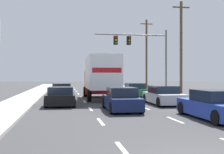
# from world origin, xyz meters

# --- Properties ---
(ground_plane) EXTENTS (140.00, 140.00, 0.00)m
(ground_plane) POSITION_xyz_m (0.00, 25.00, 0.00)
(ground_plane) COLOR #3D3D3F
(sidewalk_right) EXTENTS (2.48, 80.00, 0.14)m
(sidewalk_right) POSITION_xyz_m (6.49, 20.00, 0.07)
(sidewalk_right) COLOR #B2AFA8
(sidewalk_right) RESTS_ON ground_plane
(sidewalk_left) EXTENTS (2.48, 80.00, 0.14)m
(sidewalk_left) POSITION_xyz_m (-6.49, 20.00, 0.07)
(sidewalk_left) COLOR #B2AFA8
(sidewalk_left) RESTS_ON ground_plane
(lane_markings) EXTENTS (3.54, 52.00, 0.01)m
(lane_markings) POSITION_xyz_m (0.00, 21.93, 0.00)
(lane_markings) COLOR silver
(lane_markings) RESTS_ON ground_plane
(car_orange) EXTENTS (1.92, 4.58, 1.31)m
(car_orange) POSITION_xyz_m (-3.46, 21.30, 0.59)
(car_orange) COLOR orange
(car_orange) RESTS_ON ground_plane
(car_black) EXTENTS (2.03, 4.22, 1.25)m
(car_black) POSITION_xyz_m (-3.49, 14.43, 0.57)
(car_black) COLOR black
(car_black) RESTS_ON ground_plane
(box_truck) EXTENTS (2.63, 8.56, 3.57)m
(box_truck) POSITION_xyz_m (-0.22, 18.97, 2.03)
(box_truck) COLOR white
(box_truck) RESTS_ON ground_plane
(car_navy) EXTENTS (1.82, 4.11, 1.34)m
(car_navy) POSITION_xyz_m (-0.02, 10.81, 0.61)
(car_navy) COLOR #141E4C
(car_navy) RESTS_ON ground_plane
(car_green) EXTENTS (1.96, 4.05, 1.29)m
(car_green) POSITION_xyz_m (3.44, 21.94, 0.59)
(car_green) COLOR #196B38
(car_green) RESTS_ON ground_plane
(car_silver) EXTENTS (1.97, 4.42, 1.30)m
(car_silver) POSITION_xyz_m (3.60, 14.03, 0.60)
(car_silver) COLOR #B7BABF
(car_silver) RESTS_ON ground_plane
(car_blue) EXTENTS (1.85, 4.69, 1.35)m
(car_blue) POSITION_xyz_m (3.58, 6.92, 0.61)
(car_blue) COLOR #1E389E
(car_blue) RESTS_ON ground_plane
(traffic_signal_mast) EXTENTS (8.20, 0.69, 7.18)m
(traffic_signal_mast) POSITION_xyz_m (4.86, 26.43, 5.28)
(traffic_signal_mast) COLOR #595B56
(traffic_signal_mast) RESTS_ON ground_plane
(utility_pole_mid) EXTENTS (1.80, 0.28, 9.68)m
(utility_pole_mid) POSITION_xyz_m (8.72, 23.39, 4.98)
(utility_pole_mid) COLOR brown
(utility_pole_mid) RESTS_ON ground_plane
(utility_pole_far) EXTENTS (1.80, 0.28, 10.09)m
(utility_pole_far) POSITION_xyz_m (8.56, 35.94, 5.18)
(utility_pole_far) COLOR brown
(utility_pole_far) RESTS_ON ground_plane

